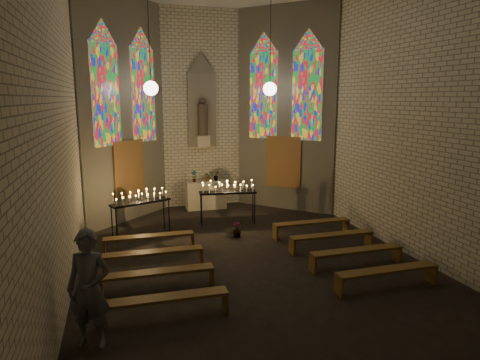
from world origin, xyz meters
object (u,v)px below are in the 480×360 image
altar (206,195)px  votive_stand_left (140,199)px  aisle_flower_pot (237,229)px  visitor (89,289)px  votive_stand_right (228,189)px

altar → votive_stand_left: votive_stand_left is taller
altar → aisle_flower_pot: bearing=-86.7°
visitor → votive_stand_left: bearing=98.6°
visitor → aisle_flower_pot: bearing=71.1°
votive_stand_right → visitor: (-3.78, -5.93, -0.16)m
aisle_flower_pot → votive_stand_right: size_ratio=0.25×
votive_stand_right → votive_stand_left: bearing=-163.0°
aisle_flower_pot → votive_stand_right: bearing=86.7°
votive_stand_right → visitor: visitor is taller
altar → votive_stand_right: size_ratio=0.77×
altar → votive_stand_right: votive_stand_right is taller
aisle_flower_pot → visitor: size_ratio=0.23×
votive_stand_left → altar: bearing=24.4°
aisle_flower_pot → visitor: (-3.70, -4.59, 0.73)m
aisle_flower_pot → visitor: bearing=-128.9°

